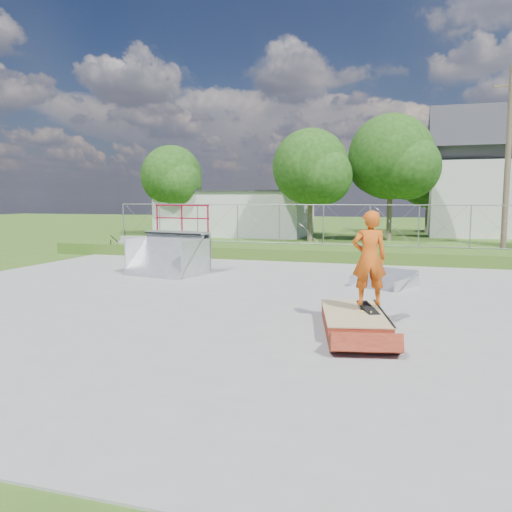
{
  "coord_description": "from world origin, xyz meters",
  "views": [
    {
      "loc": [
        3.48,
        -11.39,
        2.54
      ],
      "look_at": [
        -0.13,
        0.61,
        1.1
      ],
      "focal_mm": 35.0,
      "sensor_mm": 36.0,
      "label": 1
    }
  ],
  "objects_px": {
    "quarter_pipe": "(166,240)",
    "skater": "(369,262)",
    "grind_box": "(354,321)",
    "flat_bank_ramp": "(384,280)"
  },
  "relations": [
    {
      "from": "grind_box",
      "to": "quarter_pipe",
      "type": "relative_size",
      "value": 1.1
    },
    {
      "from": "grind_box",
      "to": "quarter_pipe",
      "type": "height_order",
      "value": "quarter_pipe"
    },
    {
      "from": "quarter_pipe",
      "to": "skater",
      "type": "distance_m",
      "value": 8.69
    },
    {
      "from": "skater",
      "to": "quarter_pipe",
      "type": "bearing_deg",
      "value": -50.17
    },
    {
      "from": "grind_box",
      "to": "flat_bank_ramp",
      "type": "distance_m",
      "value": 5.0
    },
    {
      "from": "grind_box",
      "to": "flat_bank_ramp",
      "type": "relative_size",
      "value": 1.67
    },
    {
      "from": "flat_bank_ramp",
      "to": "skater",
      "type": "bearing_deg",
      "value": -66.98
    },
    {
      "from": "quarter_pipe",
      "to": "skater",
      "type": "xyz_separation_m",
      "value": [
        7.0,
        -5.14,
        0.15
      ]
    },
    {
      "from": "grind_box",
      "to": "skater",
      "type": "height_order",
      "value": "skater"
    },
    {
      "from": "quarter_pipe",
      "to": "grind_box",
      "type": "bearing_deg",
      "value": -27.99
    }
  ]
}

